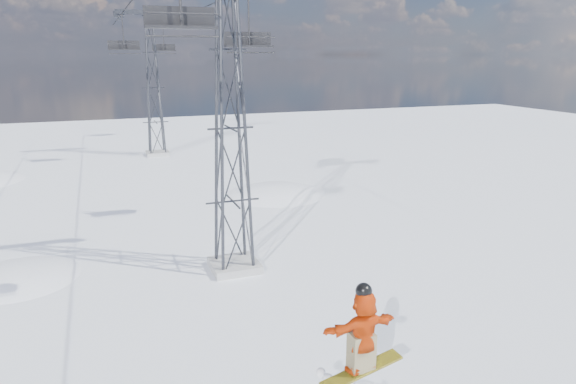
% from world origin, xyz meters
% --- Properties ---
extents(snow_terrain, '(39.00, 37.00, 22.00)m').
position_xyz_m(snow_terrain, '(-4.77, 21.24, -9.59)').
color(snow_terrain, white).
rests_on(snow_terrain, ground).
extents(lift_tower_near, '(5.20, 1.80, 11.43)m').
position_xyz_m(lift_tower_near, '(0.80, 8.00, 5.47)').
color(lift_tower_near, '#999999').
rests_on(lift_tower_near, ground).
extents(lift_tower_far, '(5.20, 1.80, 11.43)m').
position_xyz_m(lift_tower_far, '(0.80, 33.00, 5.47)').
color(lift_tower_far, '#999999').
rests_on(lift_tower_far, ground).
extents(haul_cables, '(4.46, 51.00, 0.06)m').
position_xyz_m(haul_cables, '(0.80, 19.50, 10.85)').
color(haul_cables, black).
rests_on(haul_cables, ground).
extents(lift_chair_near, '(1.89, 0.54, 2.34)m').
position_xyz_m(lift_chair_near, '(-1.40, 4.27, 8.98)').
color(lift_chair_near, black).
rests_on(lift_chair_near, ground).
extents(lift_chair_mid, '(2.19, 0.63, 2.72)m').
position_xyz_m(lift_chair_mid, '(3.00, 12.99, 8.68)').
color(lift_chair_mid, black).
rests_on(lift_chair_mid, ground).
extents(lift_chair_far, '(2.20, 0.63, 2.73)m').
position_xyz_m(lift_chair_far, '(-1.40, 29.62, 8.66)').
color(lift_chair_far, black).
rests_on(lift_chair_far, ground).
extents(lift_chair_extra, '(2.18, 0.63, 2.70)m').
position_xyz_m(lift_chair_extra, '(3.00, 42.07, 8.68)').
color(lift_chair_extra, black).
rests_on(lift_chair_extra, ground).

